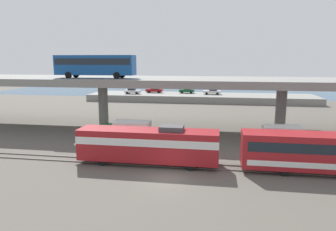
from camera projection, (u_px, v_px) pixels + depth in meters
name	position (u px, v px, depth m)	size (l,w,h in m)	color
ground_plane	(167.00, 180.00, 27.63)	(260.00, 260.00, 0.00)	#565149
rail_strip_near	(172.00, 167.00, 30.82)	(110.00, 0.12, 0.12)	#59544C
rail_strip_far	(174.00, 162.00, 32.19)	(110.00, 0.12, 0.12)	#59544C
train_locomotive	(141.00, 143.00, 31.64)	(15.57, 3.04, 4.18)	maroon
highway_overpass	(188.00, 83.00, 45.72)	(96.00, 12.45, 8.05)	gray
transit_bus_on_overpass	(95.00, 64.00, 45.17)	(12.00, 2.68, 3.40)	#14478C
service_truck_west	(126.00, 132.00, 39.22)	(6.80, 2.46, 3.04)	#0C4C26
service_truck_east	(290.00, 138.00, 36.06)	(6.80, 2.46, 3.04)	#0C4C26
pier_parking_lot	(200.00, 98.00, 80.88)	(59.23, 11.68, 1.70)	gray
parked_car_0	(212.00, 92.00, 80.44)	(4.57, 1.98, 1.50)	silver
parked_car_1	(132.00, 91.00, 81.79)	(4.20, 1.86, 1.50)	silver
parked_car_2	(187.00, 90.00, 83.55)	(4.08, 2.00, 1.50)	#0C4C26
parked_car_3	(154.00, 90.00, 84.67)	(4.59, 1.94, 1.50)	maroon
harbor_water	(204.00, 92.00, 103.37)	(140.00, 36.00, 0.01)	#2D5170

